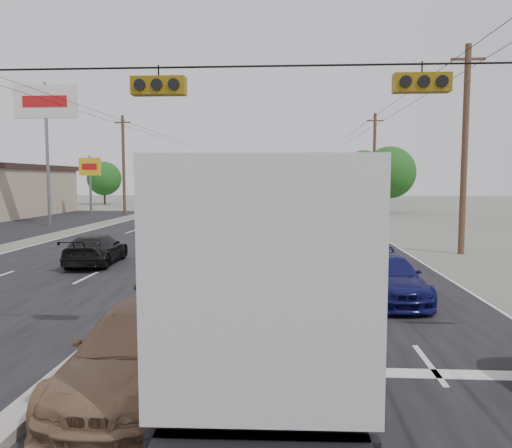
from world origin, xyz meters
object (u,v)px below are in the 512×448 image
object	(u,v)px
pole_sign_far	(90,171)
tan_sedan	(143,350)
box_truck	(267,271)
tree_left_far	(104,178)
red_sedan	(223,282)
queue_car_a	(227,247)
oncoming_far	(196,225)
queue_car_b	(272,266)
pole_sign_billboard	(46,111)
queue_car_e	(358,248)
utility_pole_left_c	(124,164)
utility_pole_right_c	(374,164)
tree_right_far	(363,171)
utility_pole_right_b	(465,149)
queue_car_d	(386,278)
tree_right_mid	(389,173)
oncoming_near	(96,250)

from	to	relation	value
pole_sign_far	tan_sedan	world-z (taller)	pole_sign_far
box_truck	tree_left_far	bearing A→B (deg)	111.68
red_sedan	box_truck	bearing A→B (deg)	-72.55
queue_car_a	pole_sign_far	bearing A→B (deg)	123.41
oncoming_far	queue_car_b	bearing A→B (deg)	114.67
pole_sign_billboard	queue_car_b	bearing A→B (deg)	-48.83
red_sedan	queue_car_e	size ratio (longest dim) A/B	1.08
utility_pole_left_c	pole_sign_far	distance (m)	3.57
oncoming_far	queue_car_a	bearing A→B (deg)	112.27
utility_pole_right_c	tree_right_far	xyz separation A→B (m)	(3.50, 30.00, -0.15)
box_truck	utility_pole_right_b	bearing A→B (deg)	59.72
queue_car_b	queue_car_d	world-z (taller)	queue_car_d
utility_pole_right_c	pole_sign_far	xyz separation A→B (m)	(-28.50, -0.00, -0.70)
tree_right_mid	queue_car_e	world-z (taller)	tree_right_mid
red_sedan	queue_car_d	world-z (taller)	red_sedan
box_truck	red_sedan	world-z (taller)	box_truck
tree_right_mid	queue_car_d	world-z (taller)	tree_right_mid
tree_right_mid	red_sedan	bearing A→B (deg)	-107.26
tree_left_far	tree_right_mid	size ratio (longest dim) A/B	0.86
queue_car_d	queue_car_e	xyz separation A→B (m)	(0.00, 5.82, 0.08)
red_sedan	tan_sedan	bearing A→B (deg)	-96.25
oncoming_near	oncoming_far	distance (m)	10.00
queue_car_b	oncoming_near	size ratio (longest dim) A/B	0.88
tree_right_far	oncoming_far	bearing A→B (deg)	-109.61
tree_right_mid	tan_sedan	world-z (taller)	tree_right_mid
pole_sign_far	utility_pole_left_c	bearing A→B (deg)	0.00
utility_pole_right_c	pole_sign_billboard	size ratio (longest dim) A/B	0.91
utility_pole_right_b	oncoming_near	distance (m)	17.70
pole_sign_far	tree_right_far	bearing A→B (deg)	43.15
oncoming_far	box_truck	bearing A→B (deg)	107.16
utility_pole_right_b	queue_car_b	bearing A→B (deg)	-139.88
tree_right_far	red_sedan	size ratio (longest dim) A/B	1.71
tree_left_far	oncoming_near	distance (m)	52.36
tree_left_far	queue_car_a	world-z (taller)	tree_left_far
tree_right_far	oncoming_far	size ratio (longest dim) A/B	1.41
utility_pole_left_c	tan_sedan	xyz separation A→B (m)	(14.04, -41.54, -4.38)
utility_pole_right_b	utility_pole_right_c	world-z (taller)	same
tree_left_far	queue_car_e	distance (m)	56.81
tan_sedan	red_sedan	xyz separation A→B (m)	(0.68, 5.40, 0.06)
tree_right_mid	queue_car_d	distance (m)	40.55
pole_sign_billboard	queue_car_e	bearing A→B (deg)	-37.95
utility_pole_left_c	oncoming_far	world-z (taller)	utility_pole_left_c
pole_sign_far	tan_sedan	distance (m)	45.24
utility_pole_right_c	tan_sedan	bearing A→B (deg)	-104.77
tan_sedan	utility_pole_right_c	bearing A→B (deg)	75.94
utility_pole_left_c	oncoming_far	distance (m)	22.69
utility_pole_left_c	tree_right_mid	xyz separation A→B (m)	(27.50, 5.00, -0.77)
red_sedan	queue_car_b	distance (m)	3.78
utility_pole_right_b	tree_right_mid	distance (m)	30.11
pole_sign_far	box_truck	bearing A→B (deg)	-64.35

